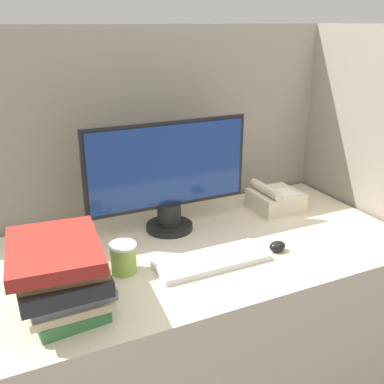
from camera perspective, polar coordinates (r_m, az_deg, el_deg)
The scene contains 9 objects.
cubicle_panel_rear at distance 1.88m, azimuth -3.93°, elevation -2.24°, with size 1.80×0.04×1.46m.
cubicle_panel_right at distance 1.99m, azimuth 20.52°, elevation -2.32°, with size 0.04×0.79×1.46m.
desk at distance 1.75m, azimuth 1.44°, elevation -17.74°, with size 1.40×0.73×0.75m.
monitor at distance 1.59m, azimuth -3.04°, elevation 1.85°, with size 0.60×0.17×0.40m.
keyboard at distance 1.43m, azimuth 2.49°, elevation -8.69°, with size 0.36×0.13×0.02m.
mouse at distance 1.52m, azimuth 10.79°, elevation -6.80°, with size 0.06×0.04×0.04m.
coffee_cup at distance 1.38m, azimuth -8.70°, elevation -8.26°, with size 0.08×0.08×0.09m.
book_stack at distance 1.23m, azimuth -16.43°, elevation -9.80°, with size 0.26×0.32×0.19m.
desk_telephone at distance 1.85m, azimuth 10.47°, elevation -0.90°, with size 0.19×0.18×0.11m.
Camera 1 is at (-0.62, -0.85, 1.47)m, focal length 42.00 mm.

